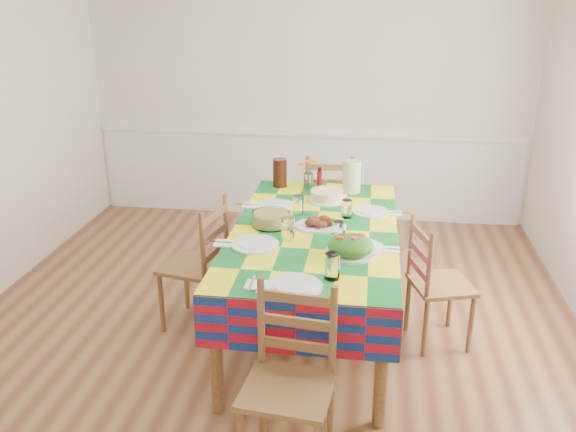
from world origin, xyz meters
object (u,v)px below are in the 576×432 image
(dining_table, at_px, (315,241))
(tea_pitcher, at_px, (280,173))
(meat_platter, at_px, (320,224))
(chair_right, at_px, (435,285))
(green_pitcher, at_px, (352,176))
(chair_left, at_px, (199,266))
(chair_far, at_px, (329,207))
(chair_near, at_px, (290,384))

(dining_table, height_order, tea_pitcher, tea_pitcher)
(meat_platter, distance_m, chair_right, 0.88)
(green_pitcher, height_order, chair_left, green_pitcher)
(dining_table, relative_size, meat_platter, 5.75)
(chair_far, bearing_deg, meat_platter, 86.40)
(chair_near, bearing_deg, chair_far, 96.62)
(dining_table, xyz_separation_m, tea_pitcher, (-0.37, 0.89, 0.20))
(green_pitcher, height_order, tea_pitcher, green_pitcher)
(tea_pitcher, xyz_separation_m, chair_right, (1.20, -0.90, -0.47))
(chair_right, bearing_deg, chair_far, 15.22)
(tea_pitcher, relative_size, chair_left, 0.24)
(meat_platter, relative_size, chair_near, 0.36)
(dining_table, xyz_separation_m, chair_far, (0.00, 1.29, -0.22))
(chair_far, bearing_deg, dining_table, 84.99)
(tea_pitcher, bearing_deg, chair_left, -116.66)
(tea_pitcher, bearing_deg, dining_table, -67.18)
(chair_left, bearing_deg, chair_far, 159.33)
(chair_near, xyz_separation_m, chair_left, (-0.83, 1.29, -0.01))
(chair_near, bearing_deg, chair_left, 129.34)
(green_pitcher, height_order, chair_right, green_pitcher)
(meat_platter, distance_m, chair_far, 1.31)
(chair_left, bearing_deg, tea_pitcher, 165.02)
(chair_far, relative_size, chair_left, 1.04)
(meat_platter, bearing_deg, chair_right, -2.66)
(dining_table, bearing_deg, green_pitcher, 75.75)
(dining_table, xyz_separation_m, chair_left, (-0.82, -0.01, -0.24))
(meat_platter, relative_size, chair_right, 0.40)
(chair_near, height_order, chair_far, chair_far)
(chair_right, bearing_deg, tea_pitcher, 36.21)
(meat_platter, height_order, chair_right, chair_right)
(meat_platter, bearing_deg, green_pitcher, 77.46)
(meat_platter, distance_m, green_pitcher, 0.83)
(tea_pitcher, distance_m, chair_right, 1.57)
(green_pitcher, relative_size, chair_far, 0.25)
(chair_far, bearing_deg, green_pitcher, 108.75)
(chair_far, height_order, chair_right, chair_far)
(chair_near, bearing_deg, meat_platter, 95.45)
(chair_left, bearing_deg, dining_table, 102.31)
(tea_pitcher, relative_size, chair_far, 0.23)
(dining_table, relative_size, chair_near, 2.09)
(chair_far, distance_m, chair_left, 1.54)
(meat_platter, height_order, tea_pitcher, tea_pitcher)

